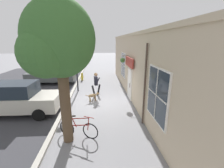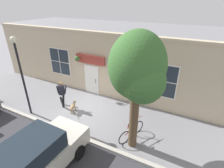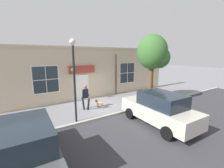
% 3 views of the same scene
% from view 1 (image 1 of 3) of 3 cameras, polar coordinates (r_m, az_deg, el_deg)
% --- Properties ---
extents(ground_plane, '(90.00, 90.00, 0.00)m').
position_cam_1_polar(ground_plane, '(10.01, -5.21, -6.74)').
color(ground_plane, gray).
extents(curb_and_road, '(10.10, 28.00, 0.12)m').
position_cam_1_polar(curb_and_road, '(11.60, -35.67, -6.48)').
color(curb_and_road, '#B2ADA3').
rests_on(curb_and_road, ground_plane).
extents(storefront_facade, '(0.95, 18.00, 4.35)m').
position_cam_1_polar(storefront_facade, '(9.66, 8.55, 5.86)').
color(storefront_facade, '#C6B293').
rests_on(storefront_facade, ground_plane).
extents(pedestrian_walking, '(0.68, 0.55, 1.72)m').
position_cam_1_polar(pedestrian_walking, '(10.78, -6.11, 0.72)').
color(pedestrian_walking, black).
rests_on(pedestrian_walking, ground_plane).
extents(dog_on_leash, '(0.97, 0.43, 0.58)m').
position_cam_1_polar(dog_on_leash, '(10.08, -7.11, -4.34)').
color(dog_on_leash, '#997A51').
rests_on(dog_on_leash, ground_plane).
extents(street_tree_by_curb, '(2.41, 2.27, 5.24)m').
position_cam_1_polar(street_tree_by_curb, '(5.42, -20.44, 14.14)').
color(street_tree_by_curb, brown).
rests_on(street_tree_by_curb, ground_plane).
extents(leaning_bicycle, '(1.64, 0.66, 1.00)m').
position_cam_1_polar(leaning_bicycle, '(6.58, -12.65, -16.23)').
color(leaning_bicycle, black).
rests_on(leaning_bicycle, ground_plane).
extents(parked_car_nearest_curb, '(4.36, 2.05, 1.75)m').
position_cam_1_polar(parked_car_nearest_curb, '(15.21, -22.40, 3.44)').
color(parked_car_nearest_curb, '#474C4C').
rests_on(parked_car_nearest_curb, ground_plane).
extents(parked_car_mid_block, '(4.36, 2.05, 1.75)m').
position_cam_1_polar(parked_car_mid_block, '(9.57, -32.30, -4.67)').
color(parked_car_mid_block, beige).
rests_on(parked_car_mid_block, ground_plane).
extents(street_lamp, '(0.32, 0.32, 4.52)m').
position_cam_1_polar(street_lamp, '(11.77, -13.66, 11.25)').
color(street_lamp, black).
rests_on(street_lamp, ground_plane).
extents(fire_hydrant, '(0.34, 0.20, 0.77)m').
position_cam_1_polar(fire_hydrant, '(15.70, -11.32, 2.88)').
color(fire_hydrant, gold).
rests_on(fire_hydrant, ground_plane).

